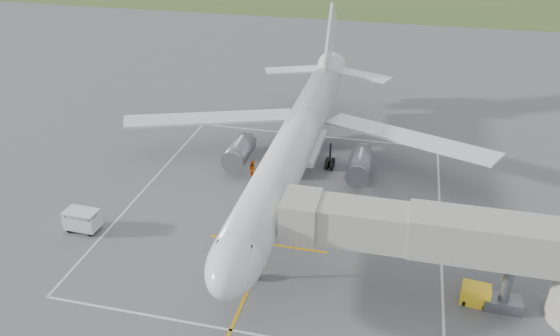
% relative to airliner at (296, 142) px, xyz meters
% --- Properties ---
extents(ground, '(700.00, 700.00, 0.00)m').
position_rel_airliner_xyz_m(ground, '(0.00, -0.75, -4.39)').
color(ground, '#555558').
rests_on(ground, ground).
extents(apron_markings, '(28.20, 60.00, 0.01)m').
position_rel_airliner_xyz_m(apron_markings, '(0.00, -6.57, -4.38)').
color(apron_markings, '#D1960C').
rests_on(apron_markings, ground).
extents(airliner, '(38.93, 46.75, 13.52)m').
position_rel_airliner_xyz_m(airliner, '(0.00, 0.00, 0.00)').
color(airliner, silver).
rests_on(airliner, ground).
extents(jet_bridge, '(23.40, 5.00, 7.20)m').
position_rel_airliner_xyz_m(jet_bridge, '(15.72, -14.25, 0.35)').
color(jet_bridge, gray).
rests_on(jet_bridge, ground).
extents(gpu_unit, '(2.11, 1.60, 1.48)m').
position_rel_airliner_xyz_m(gpu_unit, '(16.16, -14.10, -3.66)').
color(gpu_unit, yellow).
rests_on(gpu_unit, ground).
extents(baggage_cart, '(2.87, 1.78, 1.96)m').
position_rel_airliner_xyz_m(baggage_cart, '(-15.96, -12.51, -3.39)').
color(baggage_cart, silver).
rests_on(baggage_cart, ground).
extents(ramp_worker_wing, '(1.11, 1.14, 1.85)m').
position_rel_airliner_xyz_m(ramp_worker_wing, '(-4.36, -0.01, -3.47)').
color(ramp_worker_wing, '#F95907').
rests_on(ramp_worker_wing, ground).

